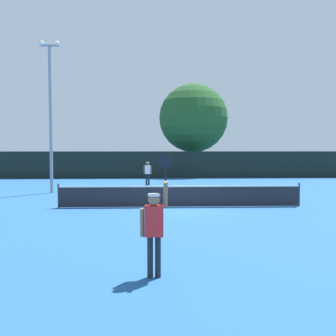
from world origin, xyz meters
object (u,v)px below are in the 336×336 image
Objects in this scene: player_serving at (154,222)px; player_receiving at (148,171)px; tennis_ball at (161,212)px; large_tree at (193,118)px; light_pole at (50,108)px; parked_car_near at (133,165)px.

player_receiving is at bearing 91.11° from player_serving.
tennis_ball is 22.28m from large_tree.
tennis_ball is at bearing -99.62° from large_tree.
player_receiving is at bearing 35.97° from light_pole.
light_pole reaches higher than tennis_ball.
parked_car_near is (-2.05, 32.23, -0.37)m from player_serving.
large_tree is 8.22m from parked_car_near.
large_tree is 2.02× the size of parked_car_near.
parked_car_near is at bearing 93.64° from player_serving.
light_pole is (-5.93, 14.85, 3.81)m from player_serving.
player_receiving is 0.19× the size of light_pole.
large_tree reaches higher than parked_car_near.
player_serving is 0.29× the size of light_pole.
light_pole is at bearing -106.21° from parked_car_near.
player_serving is at bearing -89.97° from parked_car_near.
tennis_ball is (0.30, 7.67, -1.11)m from player_serving.
large_tree is at bearing 82.32° from player_serving.
player_receiving is 0.19× the size of large_tree.
tennis_ball is at bearing 93.38° from player_receiving.
large_tree is at bearing -32.16° from parked_car_near.
player_serving is at bearing -92.21° from tennis_ball.
light_pole is (-6.23, 7.17, 4.92)m from tennis_ball.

